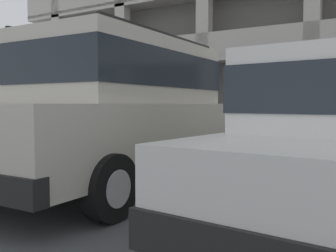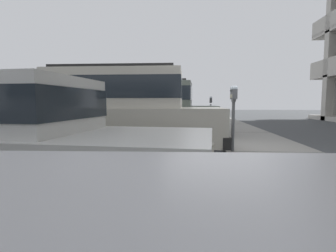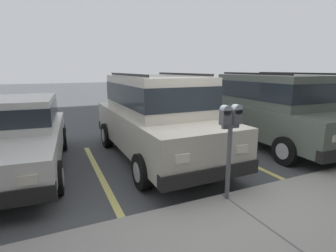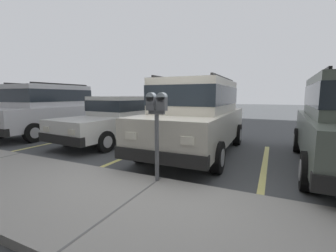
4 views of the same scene
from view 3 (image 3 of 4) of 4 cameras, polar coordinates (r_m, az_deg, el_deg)
name	(u,v)px [view 3 (image 3 of 4)]	position (r m, az deg, el deg)	size (l,w,h in m)	color
ground_plane	(214,198)	(4.75, 10.00, -15.22)	(80.00, 80.00, 0.10)	#444749
sidewalk	(273,235)	(3.85, 21.80, -21.18)	(40.00, 2.20, 0.12)	gray
parking_stall_lines	(103,181)	(5.35, -13.96, -11.51)	(13.14, 4.80, 0.01)	#DBD16B
silver_suv	(156,114)	(6.24, -2.56, 2.67)	(2.06, 4.80, 2.03)	beige
red_sedan	(271,107)	(7.97, 21.51, 3.94)	(2.14, 4.84, 2.03)	#5B665B
dark_hatchback	(16,133)	(6.33, -30.12, -1.34)	(2.11, 4.61, 1.54)	silver
parking_meter_near	(230,130)	(4.04, 13.39, -0.87)	(0.35, 0.12, 1.50)	#595B60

